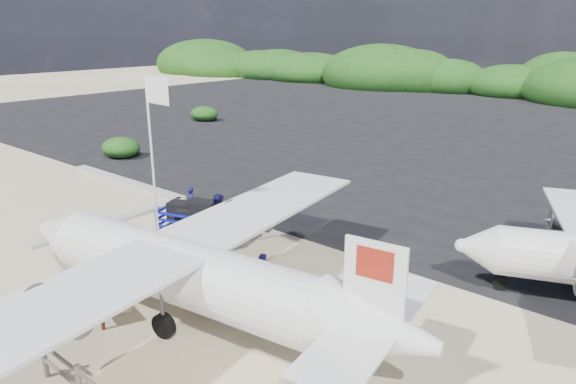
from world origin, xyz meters
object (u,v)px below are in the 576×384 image
at_px(flagpole, 160,257).
at_px(aircraft_small, 376,112).
at_px(baggage_cart, 198,240).
at_px(signboard, 95,318).
at_px(crew_a, 192,204).
at_px(crew_b, 219,218).
at_px(crew_c, 263,280).

relative_size(flagpole, aircraft_small, 0.77).
distance_m(baggage_cart, signboard, 5.72).
height_order(flagpole, signboard, flagpole).
bearing_deg(crew_a, aircraft_small, -63.91).
height_order(crew_a, crew_b, crew_b).
distance_m(crew_b, aircraft_small, 33.00).
relative_size(crew_a, crew_b, 0.80).
bearing_deg(crew_a, flagpole, 131.02).
bearing_deg(crew_b, aircraft_small, -60.22).
bearing_deg(crew_c, baggage_cart, -42.18).
height_order(baggage_cart, crew_a, crew_a).
bearing_deg(aircraft_small, crew_a, 85.03).
bearing_deg(crew_b, crew_a, -7.89).
relative_size(baggage_cart, crew_c, 1.77).
xyz_separation_m(signboard, crew_b, (-1.24, 5.81, 0.93)).
bearing_deg(baggage_cart, crew_b, 12.85).
relative_size(flagpole, crew_a, 4.24).
bearing_deg(flagpole, crew_a, 121.65).
distance_m(signboard, aircraft_small, 38.87).
bearing_deg(signboard, flagpole, 130.68).
bearing_deg(baggage_cart, aircraft_small, 91.17).
relative_size(baggage_cart, crew_a, 1.94).
bearing_deg(flagpole, signboard, -62.54).
bearing_deg(crew_c, aircraft_small, -85.88).
distance_m(baggage_cart, crew_b, 1.27).
height_order(signboard, crew_c, crew_c).
bearing_deg(crew_b, crew_c, 160.65).
relative_size(crew_c, aircraft_small, 0.20).
bearing_deg(crew_c, flagpole, -22.81).
xyz_separation_m(crew_a, aircraft_small, (-9.06, 30.15, -0.74)).
relative_size(crew_b, aircraft_small, 0.23).
distance_m(flagpole, crew_c, 5.02).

